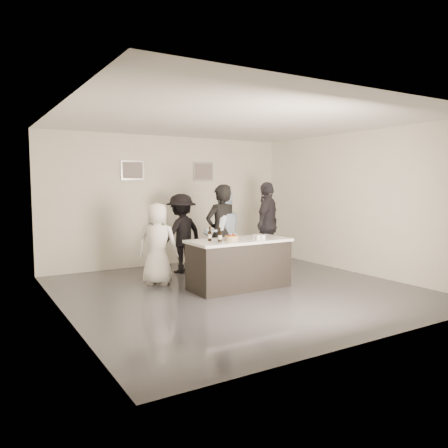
# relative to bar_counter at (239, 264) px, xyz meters

# --- Properties ---
(floor) EXTENTS (6.00, 6.00, 0.00)m
(floor) POSITION_rel_bar_counter_xyz_m (-0.08, -0.10, -0.45)
(floor) COLOR #3D3D42
(floor) RESTS_ON ground
(ceiling) EXTENTS (6.00, 6.00, 0.00)m
(ceiling) POSITION_rel_bar_counter_xyz_m (-0.08, -0.10, 2.55)
(ceiling) COLOR white
(wall_back) EXTENTS (6.00, 0.04, 3.00)m
(wall_back) POSITION_rel_bar_counter_xyz_m (-0.08, 2.90, 1.05)
(wall_back) COLOR silver
(wall_back) RESTS_ON ground
(wall_front) EXTENTS (6.00, 0.04, 3.00)m
(wall_front) POSITION_rel_bar_counter_xyz_m (-0.08, -3.10, 1.05)
(wall_front) COLOR silver
(wall_front) RESTS_ON ground
(wall_left) EXTENTS (0.04, 6.00, 3.00)m
(wall_left) POSITION_rel_bar_counter_xyz_m (-3.08, -0.10, 1.05)
(wall_left) COLOR silver
(wall_left) RESTS_ON ground
(wall_right) EXTENTS (0.04, 6.00, 3.00)m
(wall_right) POSITION_rel_bar_counter_xyz_m (2.92, -0.10, 1.05)
(wall_right) COLOR silver
(wall_right) RESTS_ON ground
(picture_left) EXTENTS (0.54, 0.04, 0.44)m
(picture_left) POSITION_rel_bar_counter_xyz_m (-0.98, 2.87, 1.75)
(picture_left) COLOR #B2B2B7
(picture_left) RESTS_ON wall_back
(picture_right) EXTENTS (0.54, 0.04, 0.44)m
(picture_right) POSITION_rel_bar_counter_xyz_m (0.82, 2.87, 1.75)
(picture_right) COLOR #B2B2B7
(picture_right) RESTS_ON wall_back
(bar_counter) EXTENTS (1.86, 0.86, 0.90)m
(bar_counter) POSITION_rel_bar_counter_xyz_m (0.00, 0.00, 0.00)
(bar_counter) COLOR white
(bar_counter) RESTS_ON ground
(cake) EXTENTS (0.23, 0.23, 0.08)m
(cake) POSITION_rel_bar_counter_xyz_m (-0.23, -0.10, 0.49)
(cake) COLOR orange
(cake) RESTS_ON bar_counter
(beer_bottle_a) EXTENTS (0.07, 0.07, 0.26)m
(beer_bottle_a) POSITION_rel_bar_counter_xyz_m (-0.57, 0.07, 0.58)
(beer_bottle_a) COLOR black
(beer_bottle_a) RESTS_ON bar_counter
(beer_bottle_b) EXTENTS (0.07, 0.07, 0.26)m
(beer_bottle_b) POSITION_rel_bar_counter_xyz_m (-0.49, -0.14, 0.58)
(beer_bottle_b) COLOR black
(beer_bottle_b) RESTS_ON bar_counter
(tumbler_cluster) EXTENTS (0.19, 0.19, 0.08)m
(tumbler_cluster) POSITION_rel_bar_counter_xyz_m (0.35, -0.14, 0.49)
(tumbler_cluster) COLOR orange
(tumbler_cluster) RESTS_ON bar_counter
(candles) EXTENTS (0.24, 0.08, 0.01)m
(candles) POSITION_rel_bar_counter_xyz_m (-0.29, -0.33, 0.45)
(candles) COLOR pink
(candles) RESTS_ON bar_counter
(person_main_black) EXTENTS (0.72, 0.50, 1.89)m
(person_main_black) POSITION_rel_bar_counter_xyz_m (0.05, 0.72, 0.50)
(person_main_black) COLOR black
(person_main_black) RESTS_ON ground
(person_main_blue) EXTENTS (0.87, 0.69, 1.77)m
(person_main_blue) POSITION_rel_bar_counter_xyz_m (0.16, 0.85, 0.43)
(person_main_blue) COLOR #A8C3DC
(person_main_blue) RESTS_ON ground
(person_guest_left) EXTENTS (0.90, 0.86, 1.55)m
(person_guest_left) POSITION_rel_bar_counter_xyz_m (-1.15, 1.04, 0.33)
(person_guest_left) COLOR white
(person_guest_left) RESTS_ON ground
(person_guest_right) EXTENTS (1.20, 1.04, 1.94)m
(person_guest_right) POSITION_rel_bar_counter_xyz_m (1.71, 1.44, 0.52)
(person_guest_right) COLOR #302E36
(person_guest_right) RESTS_ON ground
(person_guest_back) EXTENTS (1.23, 0.93, 1.69)m
(person_guest_back) POSITION_rel_bar_counter_xyz_m (-0.29, 1.82, 0.39)
(person_guest_back) COLOR black
(person_guest_back) RESTS_ON ground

